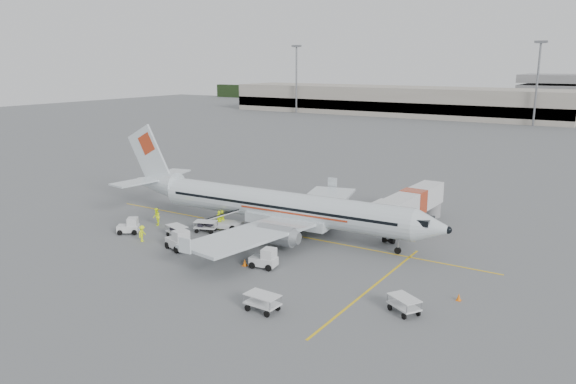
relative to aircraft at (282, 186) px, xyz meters
The scene contains 24 objects.
ground 4.98m from the aircraft, 160.86° to the left, with size 360.00×360.00×0.00m, color #56595B.
stripe_lead 4.97m from the aircraft, 160.86° to the left, with size 44.00×0.20×0.01m, color yellow.
stripe_cross 16.13m from the aircraft, 30.27° to the right, with size 0.20×20.00×0.01m, color yellow.
terminal_west 136.47m from the aircraft, 107.36° to the left, with size 110.00×22.00×9.00m, color gray, non-canonical shape.
treeline 175.26m from the aircraft, 90.24° to the left, with size 300.00×3.00×6.00m, color black, non-canonical shape.
mast_west 137.92m from the aircraft, 120.88° to the left, with size 3.20×1.20×22.00m, color slate, non-canonical shape.
mast_center 118.49m from the aircraft, 87.93° to the left, with size 3.20×1.20×22.00m, color slate, non-canonical shape.
aircraft is the anchor object (origin of this frame).
jet_bridge 13.84m from the aircraft, 39.98° to the left, with size 2.92×15.57×4.09m, color silver, non-canonical shape.
belt_loader 7.31m from the aircraft, 164.23° to the right, with size 5.30×1.99×2.87m, color silver, non-canonical shape.
tug_fore 10.35m from the aircraft, 66.55° to the right, with size 2.22×1.27×1.72m, color silver, non-canonical shape.
tug_mid 11.34m from the aircraft, 121.61° to the right, with size 2.46×1.41×1.90m, color silver, non-canonical shape.
tug_aft 16.03m from the aircraft, 148.46° to the right, with size 2.10×1.20×1.62m, color silver, non-canonical shape.
cart_loaded_a 8.92m from the aircraft, 152.58° to the right, with size 2.22×1.31×1.16m, color silver, non-canonical shape.
cart_loaded_b 11.27m from the aircraft, 142.11° to the right, with size 2.27×1.34×1.18m, color silver, non-canonical shape.
cart_empty_a 18.41m from the aircraft, 61.47° to the right, with size 2.39×1.41×1.25m, color silver, non-canonical shape.
cart_empty_b 20.57m from the aircraft, 32.53° to the right, with size 2.28×1.35×1.19m, color silver, non-canonical shape.
cone_nose 21.19m from the aircraft, 18.92° to the right, with size 0.35×0.35×0.57m, color orange.
cone_port 12.63m from the aircraft, 67.22° to the left, with size 0.39×0.39×0.63m, color orange.
cone_stbd 10.59m from the aircraft, 76.47° to the right, with size 0.40×0.40×0.65m, color orange.
crew_a 7.82m from the aircraft, 169.35° to the right, with size 0.70×0.46×1.93m, color #CAE210.
crew_b 14.20m from the aircraft, 160.60° to the right, with size 0.91×0.71×1.87m, color #CAE210.
crew_c 14.25m from the aircraft, 137.46° to the right, with size 1.03×0.59×1.60m, color #CAE210.
crew_d 7.82m from the aircraft, 163.22° to the right, with size 1.13×0.47×1.93m, color #CAE210.
Camera 1 is at (30.03, -45.49, 16.85)m, focal length 35.00 mm.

